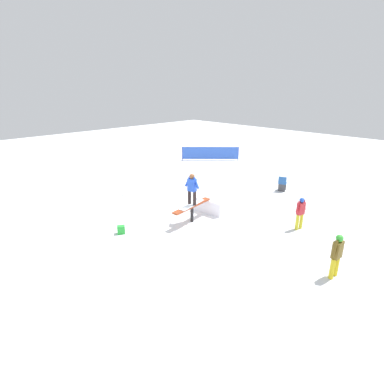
{
  "coord_description": "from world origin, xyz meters",
  "views": [
    {
      "loc": [
        8.54,
        8.64,
        5.72
      ],
      "look_at": [
        0.0,
        0.0,
        1.4
      ],
      "focal_mm": 28.0,
      "sensor_mm": 36.0,
      "label": 1
    }
  ],
  "objects_px": {
    "rail_feature": "(192,208)",
    "loose_snowboard_white": "(129,196)",
    "main_rider_on_rail": "(192,190)",
    "backpack_on_snow": "(121,230)",
    "bystander_red": "(300,212)",
    "folding_chair": "(282,184)",
    "bystander_brown": "(337,254)"
  },
  "relations": [
    {
      "from": "loose_snowboard_white",
      "to": "main_rider_on_rail",
      "type": "bearing_deg",
      "value": 177.59
    },
    {
      "from": "bystander_red",
      "to": "folding_chair",
      "type": "height_order",
      "value": "bystander_red"
    },
    {
      "from": "main_rider_on_rail",
      "to": "backpack_on_snow",
      "type": "height_order",
      "value": "main_rider_on_rail"
    },
    {
      "from": "bystander_red",
      "to": "backpack_on_snow",
      "type": "height_order",
      "value": "bystander_red"
    },
    {
      "from": "bystander_red",
      "to": "folding_chair",
      "type": "distance_m",
      "value": 4.93
    },
    {
      "from": "rail_feature",
      "to": "loose_snowboard_white",
      "type": "distance_m",
      "value": 4.73
    },
    {
      "from": "bystander_brown",
      "to": "folding_chair",
      "type": "bearing_deg",
      "value": 45.27
    },
    {
      "from": "bystander_red",
      "to": "backpack_on_snow",
      "type": "distance_m",
      "value": 7.45
    },
    {
      "from": "loose_snowboard_white",
      "to": "folding_chair",
      "type": "xyz_separation_m",
      "value": [
        -6.82,
        5.37,
        0.4
      ]
    },
    {
      "from": "rail_feature",
      "to": "loose_snowboard_white",
      "type": "relative_size",
      "value": 1.53
    },
    {
      "from": "bystander_red",
      "to": "backpack_on_snow",
      "type": "relative_size",
      "value": 4.13
    },
    {
      "from": "loose_snowboard_white",
      "to": "folding_chair",
      "type": "distance_m",
      "value": 8.69
    },
    {
      "from": "bystander_brown",
      "to": "bystander_red",
      "type": "bearing_deg",
      "value": 49.51
    },
    {
      "from": "main_rider_on_rail",
      "to": "folding_chair",
      "type": "distance_m",
      "value": 6.73
    },
    {
      "from": "bystander_red",
      "to": "bystander_brown",
      "type": "bearing_deg",
      "value": 58.46
    },
    {
      "from": "folding_chair",
      "to": "bystander_red",
      "type": "bearing_deg",
      "value": 106.2
    },
    {
      "from": "bystander_red",
      "to": "bystander_brown",
      "type": "relative_size",
      "value": 0.95
    },
    {
      "from": "bystander_brown",
      "to": "folding_chair",
      "type": "distance_m",
      "value": 8.29
    },
    {
      "from": "loose_snowboard_white",
      "to": "backpack_on_snow",
      "type": "bearing_deg",
      "value": 137.45
    },
    {
      "from": "main_rider_on_rail",
      "to": "loose_snowboard_white",
      "type": "xyz_separation_m",
      "value": [
        0.21,
        -4.68,
        -1.5
      ]
    },
    {
      "from": "bystander_red",
      "to": "folding_chair",
      "type": "xyz_separation_m",
      "value": [
        -3.9,
        -2.99,
        -0.37
      ]
    },
    {
      "from": "bystander_red",
      "to": "loose_snowboard_white",
      "type": "xyz_separation_m",
      "value": [
        2.92,
        -8.36,
        -0.78
      ]
    },
    {
      "from": "backpack_on_snow",
      "to": "bystander_red",
      "type": "bearing_deg",
      "value": -9.91
    },
    {
      "from": "bystander_brown",
      "to": "folding_chair",
      "type": "relative_size",
      "value": 1.69
    },
    {
      "from": "main_rider_on_rail",
      "to": "bystander_red",
      "type": "bearing_deg",
      "value": 115.72
    },
    {
      "from": "loose_snowboard_white",
      "to": "folding_chair",
      "type": "relative_size",
      "value": 1.71
    },
    {
      "from": "bystander_red",
      "to": "loose_snowboard_white",
      "type": "bearing_deg",
      "value": -56.94
    },
    {
      "from": "main_rider_on_rail",
      "to": "bystander_brown",
      "type": "height_order",
      "value": "main_rider_on_rail"
    },
    {
      "from": "loose_snowboard_white",
      "to": "backpack_on_snow",
      "type": "relative_size",
      "value": 4.43
    },
    {
      "from": "rail_feature",
      "to": "bystander_red",
      "type": "bearing_deg",
      "value": 119.84
    },
    {
      "from": "bystander_brown",
      "to": "loose_snowboard_white",
      "type": "xyz_separation_m",
      "value": [
        0.52,
        -10.74,
        -0.82
      ]
    },
    {
      "from": "bystander_red",
      "to": "main_rider_on_rail",
      "type": "bearing_deg",
      "value": -39.85
    }
  ]
}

